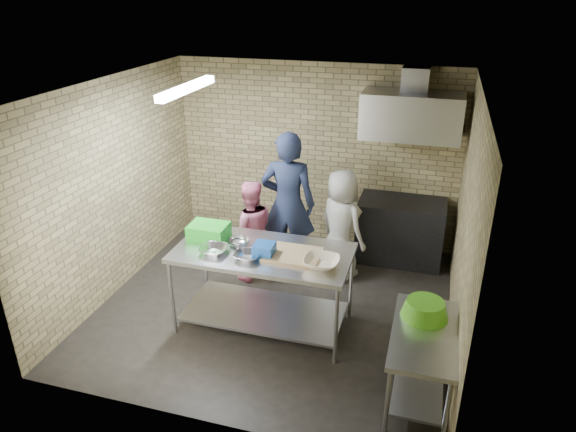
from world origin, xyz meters
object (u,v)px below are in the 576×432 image
object	(u,v)px
green_basin	(425,309)
woman_white	(341,224)
green_crate	(209,231)
prep_table	(264,289)
bottle_green	(446,121)
man_navy	(288,205)
woman_pink	(250,231)
blue_tub	(264,250)
side_counter	(421,364)
bottle_red	(416,118)
stove	(400,230)

from	to	relation	value
green_basin	woman_white	distance (m)	2.16
woman_white	green_basin	bearing A→B (deg)	158.21
green_crate	woman_white	world-z (taller)	woman_white
prep_table	woman_white	xyz separation A→B (m)	(0.62, 1.40, 0.27)
green_crate	bottle_green	distance (m)	3.47
man_navy	woman_pink	size ratio (longest dim) A/B	1.43
green_crate	bottle_green	bearing A→B (deg)	41.24
blue_tub	side_counter	bearing A→B (deg)	-18.02
prep_table	bottle_red	xyz separation A→B (m)	(1.41, 2.32, 1.54)
blue_tub	man_navy	distance (m)	1.41
blue_tub	bottle_green	xyz separation A→B (m)	(1.76, 2.42, 0.96)
blue_tub	green_crate	bearing A→B (deg)	163.65
man_navy	green_basin	bearing A→B (deg)	130.86
green_basin	woman_white	bearing A→B (deg)	122.71
bottle_red	bottle_green	xyz separation A→B (m)	(0.40, 0.00, -0.01)
stove	green_crate	world-z (taller)	green_crate
green_basin	woman_pink	size ratio (longest dim) A/B	0.33
side_counter	stove	xyz separation A→B (m)	(-0.45, 2.75, 0.08)
bottle_red	man_navy	world-z (taller)	bottle_red
side_counter	woman_white	world-z (taller)	woman_white
green_basin	blue_tub	bearing A→B (deg)	169.51
bottle_green	woman_white	xyz separation A→B (m)	(-1.19, -0.92, -1.26)
woman_white	side_counter	bearing A→B (deg)	155.37
green_basin	green_crate	bearing A→B (deg)	167.71
bottle_green	green_crate	bearing A→B (deg)	-138.76
stove	woman_white	xyz separation A→B (m)	(-0.74, -0.68, 0.31)
stove	bottle_green	world-z (taller)	bottle_green
stove	man_navy	world-z (taller)	man_navy
woman_pink	woman_white	bearing A→B (deg)	171.45
green_basin	woman_pink	bearing A→B (deg)	148.74
man_navy	woman_white	size ratio (longest dim) A/B	1.32
prep_table	bottle_green	size ratio (longest dim) A/B	13.14
blue_tub	green_basin	bearing A→B (deg)	-10.49
green_basin	bottle_red	xyz separation A→B (m)	(-0.38, 2.74, 1.19)
bottle_green	man_navy	bearing A→B (deg)	-151.68
woman_white	green_crate	bearing A→B (deg)	79.52
green_basin	bottle_red	size ratio (longest dim) A/B	2.56
bottle_green	stove	bearing A→B (deg)	-151.93
side_counter	green_crate	bearing A→B (deg)	162.48
side_counter	bottle_red	bearing A→B (deg)	97.62
prep_table	side_counter	world-z (taller)	prep_table
bottle_green	woman_white	world-z (taller)	bottle_green
side_counter	bottle_red	xyz separation A→B (m)	(-0.40, 2.99, 1.65)
prep_table	stove	size ratio (longest dim) A/B	1.64
man_navy	bottle_red	bearing A→B (deg)	-152.28
blue_tub	green_basin	distance (m)	1.78
side_counter	bottle_red	world-z (taller)	bottle_red
prep_table	blue_tub	distance (m)	0.57
green_crate	blue_tub	distance (m)	0.78
bottle_green	man_navy	distance (m)	2.38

